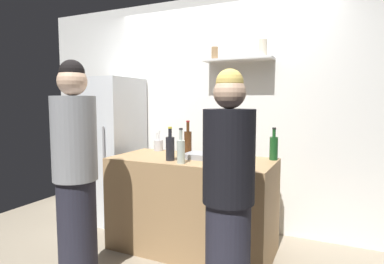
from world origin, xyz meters
name	(u,v)px	position (x,y,z in m)	size (l,w,h in m)	color
back_wall_assembly	(219,112)	(0.00, 1.25, 1.30)	(4.80, 0.32, 2.60)	white
refrigerator	(113,149)	(-1.21, 0.85, 0.85)	(0.57, 0.69, 1.70)	silver
counter	(192,204)	(0.00, 0.50, 0.45)	(1.53, 0.71, 0.89)	#9E7A51
baking_pan	(204,156)	(0.11, 0.52, 0.92)	(0.34, 0.24, 0.05)	gray
utensil_holder	(159,145)	(-0.52, 0.77, 0.95)	(0.10, 0.10, 0.22)	#B2B2B7
wine_bottle_dark_glass	(170,148)	(-0.13, 0.31, 1.01)	(0.08, 0.08, 0.31)	black
wine_bottle_green_glass	(274,147)	(0.72, 0.74, 1.01)	(0.08, 0.08, 0.30)	#19471E
wine_bottle_pale_glass	(181,150)	(0.02, 0.23, 1.01)	(0.07, 0.07, 0.31)	#B2BFB2
wine_bottle_amber_glass	(188,141)	(-0.14, 0.70, 1.02)	(0.08, 0.08, 0.34)	#472814
water_bottle_plastic	(240,151)	(0.49, 0.43, 1.01)	(0.09, 0.09, 0.26)	silver
person_blonde	(228,197)	(0.61, -0.26, 0.81)	(0.34, 0.34, 1.64)	#262633
person_grey_hoodie	(75,174)	(-0.60, -0.38, 0.87)	(0.34, 0.34, 1.74)	#262633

